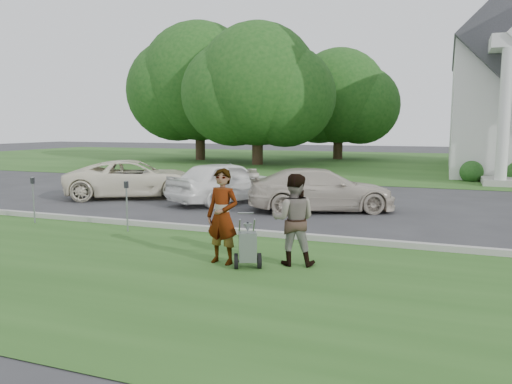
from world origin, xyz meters
The scene contains 15 objects.
ground centered at (0.00, 0.00, 0.00)m, with size 120.00×120.00×0.00m, color #333335.
grass_strip centered at (0.00, -3.00, 0.01)m, with size 80.00×7.00×0.01m, color #274F1B.
church_lawn centered at (0.00, 27.00, 0.01)m, with size 80.00×30.00×0.01m, color #274F1B.
curb centered at (0.00, 0.55, 0.07)m, with size 80.00×0.18×0.15m, color #9E9E93.
tree_left centered at (-8.01, 21.99, 5.11)m, with size 10.63×8.40×9.71m.
tree_far centered at (-14.01, 24.99, 5.69)m, with size 11.64×9.20×10.73m.
tree_back centered at (-4.01, 29.99, 4.73)m, with size 9.61×7.60×8.89m.
striping_cart centered at (0.94, -2.13, 0.40)m, with size 0.79×1.08×0.93m.
person_left centered at (0.36, -1.99, 0.92)m, with size 0.67×0.44×1.84m, color #999999.
person_right centered at (1.66, -1.59, 0.87)m, with size 0.85×0.66×1.75m, color #999999.
parking_meter_near centered at (-3.11, -0.17, 0.82)m, with size 0.09×0.08×1.30m.
parking_meter_far centered at (-6.16, -0.14, 0.81)m, with size 0.09×0.08×1.28m.
car_a centered at (-6.58, 5.21, 0.70)m, with size 2.32×5.02×1.40m, color white.
car_b centered at (-2.81, 5.21, 0.73)m, with size 1.73×4.29×1.46m, color white.
car_c centered at (0.68, 4.71, 0.67)m, with size 1.88×4.62×1.34m, color beige.
Camera 1 is at (4.32, -10.55, 2.64)m, focal length 35.00 mm.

